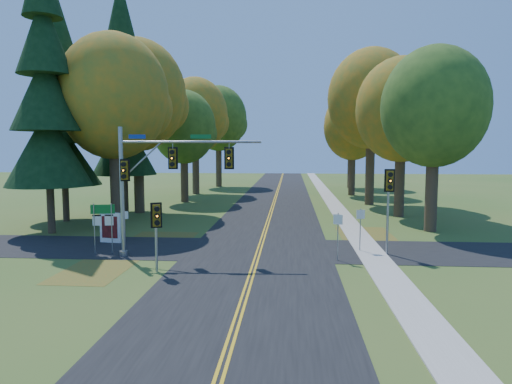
# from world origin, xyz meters

# --- Properties ---
(ground) EXTENTS (160.00, 160.00, 0.00)m
(ground) POSITION_xyz_m (0.00, 0.00, 0.00)
(ground) COLOR #35581F
(ground) RESTS_ON ground
(road_main) EXTENTS (8.00, 160.00, 0.02)m
(road_main) POSITION_xyz_m (0.00, 0.00, 0.01)
(road_main) COLOR black
(road_main) RESTS_ON ground
(road_cross) EXTENTS (60.00, 6.00, 0.02)m
(road_cross) POSITION_xyz_m (0.00, 2.00, 0.01)
(road_cross) COLOR black
(road_cross) RESTS_ON ground
(centerline_left) EXTENTS (0.10, 160.00, 0.01)m
(centerline_left) POSITION_xyz_m (-0.10, 0.00, 0.03)
(centerline_left) COLOR gold
(centerline_left) RESTS_ON road_main
(centerline_right) EXTENTS (0.10, 160.00, 0.01)m
(centerline_right) POSITION_xyz_m (0.10, 0.00, 0.03)
(centerline_right) COLOR gold
(centerline_right) RESTS_ON road_main
(sidewalk_east) EXTENTS (1.60, 160.00, 0.06)m
(sidewalk_east) POSITION_xyz_m (6.20, 0.00, 0.03)
(sidewalk_east) COLOR #9E998E
(sidewalk_east) RESTS_ON ground
(leaf_patch_w_near) EXTENTS (4.00, 6.00, 0.00)m
(leaf_patch_w_near) POSITION_xyz_m (-6.50, 4.00, 0.01)
(leaf_patch_w_near) COLOR brown
(leaf_patch_w_near) RESTS_ON ground
(leaf_patch_e) EXTENTS (3.50, 8.00, 0.00)m
(leaf_patch_e) POSITION_xyz_m (6.80, 6.00, 0.01)
(leaf_patch_e) COLOR brown
(leaf_patch_e) RESTS_ON ground
(leaf_patch_w_far) EXTENTS (3.00, 5.00, 0.00)m
(leaf_patch_w_far) POSITION_xyz_m (-7.50, -3.00, 0.01)
(leaf_patch_w_far) COLOR brown
(leaf_patch_w_far) RESTS_ON ground
(tree_w_a) EXTENTS (8.00, 8.00, 14.15)m
(tree_w_a) POSITION_xyz_m (-11.13, 9.38, 9.49)
(tree_w_a) COLOR #38281C
(tree_w_a) RESTS_ON ground
(tree_e_a) EXTENTS (7.20, 7.20, 12.73)m
(tree_e_a) POSITION_xyz_m (11.57, 8.77, 8.53)
(tree_e_a) COLOR #38281C
(tree_e_a) RESTS_ON ground
(tree_w_b) EXTENTS (8.60, 8.60, 15.38)m
(tree_w_b) POSITION_xyz_m (-11.72, 16.29, 10.37)
(tree_w_b) COLOR #38281C
(tree_w_b) RESTS_ON ground
(tree_e_b) EXTENTS (7.60, 7.60, 13.33)m
(tree_e_b) POSITION_xyz_m (10.97, 15.58, 8.90)
(tree_e_b) COLOR #38281C
(tree_e_b) RESTS_ON ground
(tree_w_c) EXTENTS (6.80, 6.80, 11.91)m
(tree_w_c) POSITION_xyz_m (-9.54, 24.47, 7.94)
(tree_w_c) COLOR #38281C
(tree_w_c) RESTS_ON ground
(tree_e_c) EXTENTS (8.80, 8.80, 15.79)m
(tree_e_c) POSITION_xyz_m (9.88, 23.69, 10.66)
(tree_e_c) COLOR #38281C
(tree_e_c) RESTS_ON ground
(tree_w_d) EXTENTS (8.20, 8.20, 14.56)m
(tree_w_d) POSITION_xyz_m (-10.13, 33.18, 9.78)
(tree_w_d) COLOR #38281C
(tree_w_d) RESTS_ON ground
(tree_e_d) EXTENTS (7.00, 7.00, 12.32)m
(tree_e_d) POSITION_xyz_m (9.26, 32.87, 8.24)
(tree_e_d) COLOR #38281C
(tree_e_d) RESTS_ON ground
(tree_w_e) EXTENTS (8.40, 8.40, 14.97)m
(tree_w_e) POSITION_xyz_m (-8.92, 44.09, 10.07)
(tree_w_e) COLOR #38281C
(tree_w_e) RESTS_ON ground
(tree_e_e) EXTENTS (7.80, 7.80, 13.74)m
(tree_e_e) POSITION_xyz_m (10.47, 43.58, 9.19)
(tree_e_e) COLOR #38281C
(tree_e_e) RESTS_ON ground
(pine_a) EXTENTS (5.60, 5.60, 19.48)m
(pine_a) POSITION_xyz_m (-14.50, 6.00, 9.18)
(pine_a) COLOR #38281C
(pine_a) RESTS_ON ground
(pine_b) EXTENTS (5.60, 5.60, 17.31)m
(pine_b) POSITION_xyz_m (-16.00, 11.00, 8.16)
(pine_b) COLOR #38281C
(pine_b) RESTS_ON ground
(pine_c) EXTENTS (5.60, 5.60, 20.56)m
(pine_c) POSITION_xyz_m (-13.00, 16.00, 9.69)
(pine_c) COLOR #38281C
(pine_c) RESTS_ON ground
(traffic_mast) EXTENTS (7.61, 0.83, 6.90)m
(traffic_mast) POSITION_xyz_m (-5.29, -0.10, 4.44)
(traffic_mast) COLOR gray
(traffic_mast) RESTS_ON ground
(east_signal_pole) EXTENTS (0.54, 0.63, 4.68)m
(east_signal_pole) POSITION_xyz_m (7.02, 1.18, 3.55)
(east_signal_pole) COLOR gray
(east_signal_pole) RESTS_ON ground
(ped_signal_pole) EXTENTS (0.49, 0.60, 3.31)m
(ped_signal_pole) POSITION_xyz_m (-4.41, -3.18, 2.46)
(ped_signal_pole) COLOR #9C9FA4
(ped_signal_pole) RESTS_ON ground
(route_sign_cluster) EXTENTS (1.28, 0.28, 2.78)m
(route_sign_cluster) POSITION_xyz_m (-8.50, 0.44, 1.96)
(route_sign_cluster) COLOR gray
(route_sign_cluster) RESTS_ON ground
(info_kiosk) EXTENTS (1.35, 0.37, 1.85)m
(info_kiosk) POSITION_xyz_m (-9.24, 3.22, 0.92)
(info_kiosk) COLOR white
(info_kiosk) RESTS_ON ground
(reg_sign_e_north) EXTENTS (0.47, 0.10, 2.44)m
(reg_sign_e_north) POSITION_xyz_m (5.67, 1.96, 1.67)
(reg_sign_e_north) COLOR gray
(reg_sign_e_north) RESTS_ON ground
(reg_sign_e_south) EXTENTS (0.46, 0.19, 2.50)m
(reg_sign_e_south) POSITION_xyz_m (4.20, -0.24, 1.71)
(reg_sign_e_south) COLOR gray
(reg_sign_e_south) RESTS_ON ground
(reg_sign_w) EXTENTS (0.42, 0.11, 2.21)m
(reg_sign_w) POSITION_xyz_m (-7.86, 1.99, 1.51)
(reg_sign_w) COLOR gray
(reg_sign_w) RESTS_ON ground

